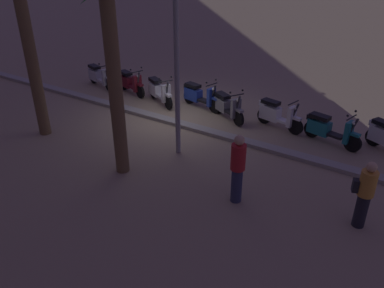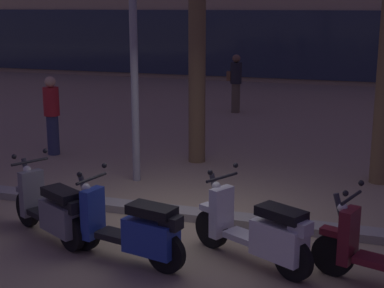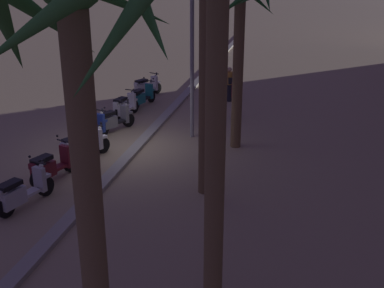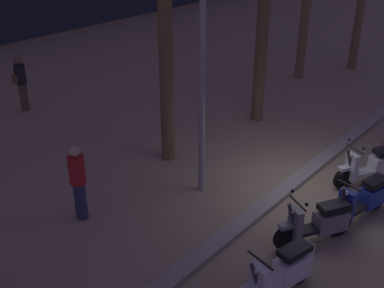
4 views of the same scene
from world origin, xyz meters
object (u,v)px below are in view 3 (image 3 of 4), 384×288
Objects in this scene: scooter_maroon_mid_front at (51,166)px; palm_tree_near_sign at (81,86)px; palm_tree_mid_walkway at (239,17)px; scooter_silver_lead_nearest at (21,192)px; scooter_blue_second_in_line at (90,131)px; crossing_sign at (216,59)px; scooter_white_gap_after_mid at (124,106)px; scooter_grey_tail_end at (113,120)px; pedestrian_window_shopping at (229,83)px; pedestrian_strolling_near_curb at (236,97)px; palm_tree_far_corner at (206,5)px; scooter_white_mid_rear at (82,147)px; scooter_white_far_back at (146,87)px; palm_tree_by_mall_entrance at (219,14)px; street_lamp at (192,21)px; scooter_teal_mid_centre at (142,97)px.

scooter_maroon_mid_front is 0.29× the size of palm_tree_near_sign.
scooter_silver_lead_nearest is at bearing -39.82° from palm_tree_mid_walkway.
scooter_blue_second_in_line is 0.76× the size of crossing_sign.
scooter_white_gap_after_mid is 14.16m from palm_tree_near_sign.
pedestrian_window_shopping is at bearing 145.33° from scooter_grey_tail_end.
pedestrian_strolling_near_curb is (2.61, 0.63, 0.08)m from pedestrian_window_shopping.
pedestrian_window_shopping is 0.91× the size of pedestrian_strolling_near_curb.
scooter_white_gap_after_mid is at bearing -178.86° from scooter_silver_lead_nearest.
crossing_sign reaches higher than pedestrian_strolling_near_curb.
scooter_blue_second_in_line is 7.03m from palm_tree_far_corner.
palm_tree_near_sign is at bearing 2.18° from pedestrian_window_shopping.
palm_tree_far_corner is at bearing 71.76° from scooter_white_mid_rear.
scooter_white_mid_rear is (8.02, 0.44, -0.00)m from scooter_white_far_back.
palm_tree_mid_walkway is 6.81m from pedestrian_window_shopping.
scooter_silver_lead_nearest is at bearing -65.99° from palm_tree_far_corner.
palm_tree_by_mall_entrance is at bearing 64.41° from scooter_silver_lead_nearest.
crossing_sign reaches higher than scooter_white_mid_rear.
palm_tree_by_mall_entrance is 8.20m from palm_tree_mid_walkway.
scooter_grey_tail_end is 6.19m from scooter_silver_lead_nearest.
street_lamp is at bearing 145.83° from scooter_maroon_mid_front.
scooter_grey_tail_end is 1.39m from scooter_blue_second_in_line.
crossing_sign is at bearing -174.96° from palm_tree_near_sign.
scooter_maroon_mid_front is 12.34m from crossing_sign.
palm_tree_mid_walkway is (2.35, 4.81, 3.82)m from scooter_white_gap_after_mid.
palm_tree_by_mall_entrance is (10.48, 5.48, 4.61)m from scooter_white_gap_after_mid.
scooter_white_far_back is 17.33m from palm_tree_near_sign.
scooter_blue_second_in_line and scooter_silver_lead_nearest have the same top height.
crossing_sign reaches higher than scooter_maroon_mid_front.
palm_tree_by_mall_entrance reaches higher than scooter_blue_second_in_line.
scooter_teal_mid_centre is 3.46m from scooter_grey_tail_end.
scooter_silver_lead_nearest is at bearing -17.64° from pedestrian_window_shopping.
palm_tree_mid_walkway is at bearing 177.68° from palm_tree_near_sign.
palm_tree_mid_walkway reaches higher than scooter_blue_second_in_line.
scooter_white_mid_rear is at bearing -138.29° from palm_tree_by_mall_entrance.
scooter_maroon_mid_front is at bearing -6.77° from scooter_white_mid_rear.
palm_tree_near_sign is at bearing 40.74° from scooter_silver_lead_nearest.
scooter_white_gap_after_mid is 1.08× the size of scooter_grey_tail_end.
pedestrian_window_shopping is at bearing 90.55° from scooter_white_far_back.
palm_tree_far_corner is at bearing 4.20° from pedestrian_window_shopping.
scooter_grey_tail_end reaches higher than scooter_white_far_back.
pedestrian_window_shopping reaches higher than scooter_grey_tail_end.
crossing_sign is (-12.01, 2.67, 1.05)m from scooter_maroon_mid_front.
scooter_grey_tail_end is 4.52m from scooter_maroon_mid_front.
scooter_white_mid_rear and scooter_silver_lead_nearest have the same top height.
palm_tree_far_corner is at bearing -167.11° from palm_tree_by_mall_entrance.
palm_tree_near_sign is at bearing 6.23° from street_lamp.
scooter_maroon_mid_front is at bearing -128.00° from palm_tree_by_mall_entrance.
scooter_grey_tail_end is 7.49m from palm_tree_far_corner.
crossing_sign is 0.35× the size of palm_tree_by_mall_entrance.
scooter_teal_mid_centre is 1.73m from scooter_white_gap_after_mid.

